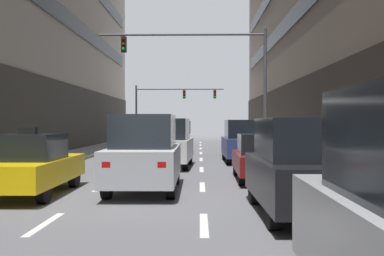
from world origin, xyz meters
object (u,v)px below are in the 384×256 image
object	(u,v)px
car_parked_3	(242,141)
traffic_signal_1	(169,100)
car_driving_1	(170,143)
taxi_driving_4	(30,165)
car_driving_0	(145,153)
car_driving_2	(179,136)
car_driving_3	(144,134)
car_parked_2	(262,158)
pedestrian_0	(275,136)
car_parked_1	(299,167)
traffic_signal_0	(216,67)

from	to	relation	value
car_parked_3	traffic_signal_1	xyz separation A→B (m)	(-5.23, 23.37, 3.17)
car_driving_1	taxi_driving_4	world-z (taller)	car_driving_1
car_driving_0	car_driving_2	bearing A→B (deg)	89.57
car_driving_3	traffic_signal_1	size ratio (longest dim) A/B	0.47
car_driving_2	traffic_signal_1	xyz separation A→B (m)	(-1.72, 14.14, 3.18)
car_driving_0	car_parked_2	xyz separation A→B (m)	(3.65, 2.35, -0.31)
taxi_driving_4	car_driving_3	bearing A→B (deg)	90.17
taxi_driving_4	car_driving_1	bearing A→B (deg)	66.64
car_parked_2	pedestrian_0	distance (m)	14.72
car_parked_1	traffic_signal_1	xyz separation A→B (m)	(-5.23, 35.84, 3.19)
taxi_driving_4	pedestrian_0	distance (m)	19.96
taxi_driving_4	traffic_signal_1	world-z (taller)	traffic_signal_1
car_parked_2	pedestrian_0	world-z (taller)	pedestrian_0
car_driving_3	car_parked_2	bearing A→B (deg)	-73.30
pedestrian_0	traffic_signal_1	bearing A→B (deg)	117.21
car_driving_1	taxi_driving_4	xyz separation A→B (m)	(-3.25, -7.52, -0.24)
car_driving_2	taxi_driving_4	xyz separation A→B (m)	(-3.14, -19.18, -0.21)
car_driving_3	traffic_signal_0	xyz separation A→B (m)	(5.52, -13.34, 3.97)
car_parked_2	car_parked_3	world-z (taller)	car_parked_3
car_driving_0	car_parked_1	world-z (taller)	car_driving_0
taxi_driving_4	traffic_signal_1	xyz separation A→B (m)	(1.42, 33.32, 3.39)
traffic_signal_0	traffic_signal_1	bearing A→B (deg)	100.77
car_parked_2	car_driving_0	bearing A→B (deg)	-147.22
traffic_signal_1	car_parked_1	bearing A→B (deg)	-81.70
car_driving_1	traffic_signal_1	distance (m)	26.05
car_driving_0	car_parked_1	distance (m)	4.90
taxi_driving_4	car_parked_2	xyz separation A→B (m)	(6.65, 3.10, -0.04)
car_driving_3	traffic_signal_1	bearing A→B (deg)	79.14
car_driving_2	pedestrian_0	distance (m)	6.61
car_driving_1	traffic_signal_0	size ratio (longest dim) A/B	0.49
car_driving_3	taxi_driving_4	distance (m)	25.51
car_parked_3	traffic_signal_1	world-z (taller)	traffic_signal_1
car_driving_1	car_driving_3	xyz separation A→B (m)	(-3.33, 17.99, -0.05)
traffic_signal_0	taxi_driving_4	bearing A→B (deg)	-114.09
car_driving_2	pedestrian_0	world-z (taller)	car_driving_2
traffic_signal_0	pedestrian_0	xyz separation A→B (m)	(4.10, 5.36, -3.88)
car_driving_0	car_driving_1	size ratio (longest dim) A/B	1.01
car_driving_2	car_parked_2	size ratio (longest dim) A/B	1.02
taxi_driving_4	pedestrian_0	xyz separation A→B (m)	(9.54, 17.53, 0.27)
car_parked_1	traffic_signal_0	world-z (taller)	traffic_signal_0
taxi_driving_4	car_driving_0	bearing A→B (deg)	14.14
car_driving_3	car_parked_1	size ratio (longest dim) A/B	1.00
car_parked_3	car_driving_0	bearing A→B (deg)	-111.63
car_driving_0	taxi_driving_4	xyz separation A→B (m)	(-3.00, -0.76, -0.27)
car_driving_3	car_parked_3	distance (m)	16.95
pedestrian_0	car_parked_2	bearing A→B (deg)	-101.34
car_parked_1	traffic_signal_1	size ratio (longest dim) A/B	0.47
car_parked_1	car_parked_3	distance (m)	12.47
car_parked_1	car_parked_3	xyz separation A→B (m)	(0.00, 12.47, 0.02)
car_driving_3	taxi_driving_4	bearing A→B (deg)	-89.83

